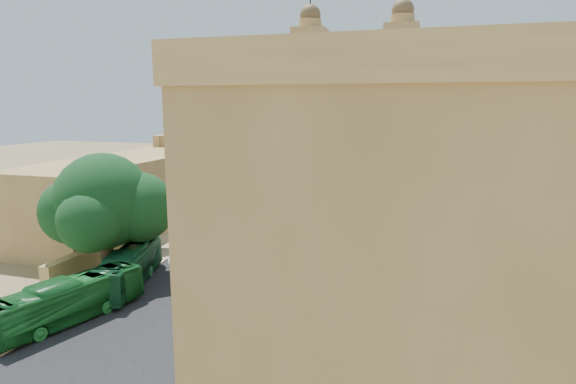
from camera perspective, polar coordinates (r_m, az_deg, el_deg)
The scene contains 35 objects.
ground at distance 36.77m, azimuth -12.15°, elevation -13.24°, with size 260.00×260.00×0.00m, color olive.
road_surface at distance 63.32m, azimuth 1.05°, elevation -2.93°, with size 14.00×140.00×0.01m, color black.
sidewalk_east at distance 61.50m, azimuth 9.61°, elevation -3.48°, with size 5.00×140.00×0.01m, color tan.
sidewalk_west at distance 66.47m, azimuth -6.86°, elevation -2.37°, with size 5.00×140.00×0.01m, color tan.
kerb_east at distance 61.83m, azimuth 7.31°, elevation -3.29°, with size 0.25×140.00×0.12m, color tan.
kerb_west at distance 65.51m, azimuth -4.86°, elevation -2.47°, with size 0.25×140.00×0.12m, color tan.
townhouse_a at distance 27.56m, azimuth 14.54°, elevation -7.22°, with size 9.00×14.00×16.40m.
townhouse_b at distance 41.29m, azimuth 15.34°, elevation -2.48°, with size 9.00×14.00×14.90m.
townhouse_c at distance 54.85m, azimuth 15.86°, elevation 1.94°, with size 9.00×14.00×17.40m.
townhouse_d at distance 68.83m, azimuth 16.07°, elevation 2.94°, with size 9.00×14.00×15.90m.
corner_block at distance 14.44m, azimuth 14.62°, elevation -17.50°, with size 9.20×10.20×15.70m.
west_wall at distance 58.93m, azimuth -13.47°, elevation -3.34°, with size 1.00×40.00×1.80m, color tan.
west_building_low at distance 59.60m, azimuth -19.14°, elevation -0.23°, with size 10.00×28.00×8.40m, color #9F7945.
west_building_mid at distance 81.68m, azimuth -8.47°, elevation 3.53°, with size 10.00×22.00×10.00m, color tan.
church at distance 109.33m, azimuth 8.09°, elevation 7.62°, with size 28.00×22.50×36.30m.
ficus_tree at distance 43.15m, azimuth -20.88°, elevation -1.39°, with size 10.64×9.79×10.64m.
street_tree_a at distance 50.53m, azimuth -15.67°, elevation -3.15°, with size 3.02×3.02×4.65m.
street_tree_b at distance 60.71m, azimuth -9.63°, elevation -0.57°, with size 3.12×3.12×4.80m.
street_tree_c at distance 71.51m, azimuth -5.36°, elevation 1.04°, with size 2.95×2.95×4.54m.
street_tree_d at distance 82.55m, azimuth -2.22°, elevation 2.66°, with size 3.40×3.40×5.23m.
streetlamp at distance 21.65m, azimuth -9.99°, elevation -15.47°, with size 2.11×0.44×8.22m.
red_truck at distance 40.53m, azimuth -9.62°, elevation -8.66°, with size 3.09×5.94×3.32m.
olive_pickup at distance 52.70m, azimuth 2.28°, elevation -4.54°, with size 2.72×5.26×2.10m.
bus_green_south at distance 36.62m, azimuth -24.46°, elevation -11.55°, with size 2.50×10.68×2.98m, color #166326.
bus_green_north at distance 41.59m, azimuth -18.43°, elevation -8.52°, with size 2.51×10.71×2.98m, color #14552C.
bus_red_east at distance 49.72m, azimuth 4.36°, elevation -5.08°, with size 2.28×9.76×2.72m, color maroon.
bus_cream_east at distance 62.78m, azimuth 5.11°, elevation -1.90°, with size 2.14×9.15×2.55m, color beige.
car_blue_a at distance 46.31m, azimuth -8.29°, elevation -7.31°, with size 1.41×3.50×1.19m, color teal.
car_white_a at distance 62.67m, azimuth -0.30°, elevation -2.56°, with size 1.16×3.32×1.09m, color silver.
car_cream at distance 61.33m, azimuth 3.31°, elevation -2.83°, with size 1.96×4.25×1.18m, color #FFDBB5.
car_dkblue at distance 78.55m, azimuth 1.10°, elevation 0.21°, with size 2.01×4.95×1.44m, color navy.
car_white_b at distance 74.52m, azimuth 5.82°, elevation -0.42°, with size 1.61×4.01×1.37m, color white.
car_blue_b at distance 89.29m, azimuth 4.87°, elevation 1.34°, with size 1.31×3.76×1.24m, color #4F9AC7.
pedestrian_a at distance 37.85m, azimuth 3.06°, elevation -11.00°, with size 0.58×0.38×1.59m, color #272629.
pedestrian_c at distance 42.49m, azimuth 3.41°, elevation -8.43°, with size 1.05×0.44×1.79m, color #2F3135.
Camera 1 is at (16.74, -29.30, 14.58)m, focal length 30.00 mm.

